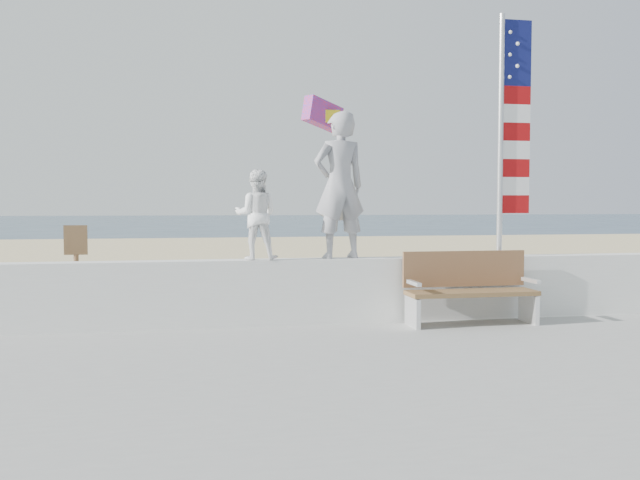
# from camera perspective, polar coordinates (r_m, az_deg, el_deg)

# --- Properties ---
(ground) EXTENTS (220.00, 220.00, 0.00)m
(ground) POSITION_cam_1_polar(r_m,az_deg,el_deg) (7.61, 1.10, -10.93)
(ground) COLOR #293F53
(ground) RESTS_ON ground
(sand) EXTENTS (90.00, 40.00, 0.08)m
(sand) POSITION_cam_1_polar(r_m,az_deg,el_deg) (16.39, -5.46, -3.29)
(sand) COLOR beige
(sand) RESTS_ON ground
(seawall) EXTENTS (30.00, 0.35, 0.90)m
(seawall) POSITION_cam_1_polar(r_m,az_deg,el_deg) (9.43, -1.43, -4.32)
(seawall) COLOR white
(seawall) RESTS_ON boardwalk
(adult) EXTENTS (0.82, 0.62, 2.04)m
(adult) POSITION_cam_1_polar(r_m,az_deg,el_deg) (9.45, 1.65, 4.63)
(adult) COLOR #9C9BA1
(adult) RESTS_ON seawall
(child) EXTENTS (0.67, 0.57, 1.22)m
(child) POSITION_cam_1_polar(r_m,az_deg,el_deg) (9.27, -5.38, 2.13)
(child) COLOR white
(child) RESTS_ON seawall
(bench) EXTENTS (1.80, 0.57, 1.00)m
(bench) POSITION_cam_1_polar(r_m,az_deg,el_deg) (9.62, 12.44, -3.89)
(bench) COLOR brown
(bench) RESTS_ON boardwalk
(flag) EXTENTS (0.50, 0.08, 3.50)m
(flag) POSITION_cam_1_polar(r_m,az_deg,el_deg) (10.36, 15.62, 9.33)
(flag) COLOR silver
(flag) RESTS_ON seawall
(parafoil_kite) EXTENTS (0.91, 0.73, 0.65)m
(parafoil_kite) POSITION_cam_1_polar(r_m,az_deg,el_deg) (13.26, 0.34, 10.52)
(parafoil_kite) COLOR #FF221C
(parafoil_kite) RESTS_ON ground
(sign) EXTENTS (0.32, 0.07, 1.46)m
(sign) POSITION_cam_1_polar(r_m,az_deg,el_deg) (10.23, -19.84, -2.16)
(sign) COLOR brown
(sign) RESTS_ON sand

